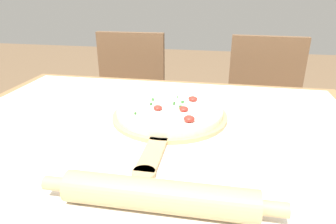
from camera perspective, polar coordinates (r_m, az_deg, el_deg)
dining_table at (r=0.86m, az=-3.70°, el=-10.74°), size 1.23×1.01×0.75m
towel_cloth at (r=0.80m, az=-3.90°, el=-4.25°), size 1.15×0.93×0.00m
pizza_peel at (r=0.87m, az=0.13°, el=-1.18°), size 0.34×0.50×0.01m
pizza at (r=0.88m, az=0.38°, el=0.43°), size 0.31×0.31×0.04m
rolling_pin at (r=0.53m, az=-1.74°, el=-15.64°), size 0.43×0.06×0.06m
chair_left at (r=1.71m, az=-7.50°, el=1.91°), size 0.41×0.41×0.89m
chair_right at (r=1.65m, az=17.60°, el=0.19°), size 0.41×0.41×0.89m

